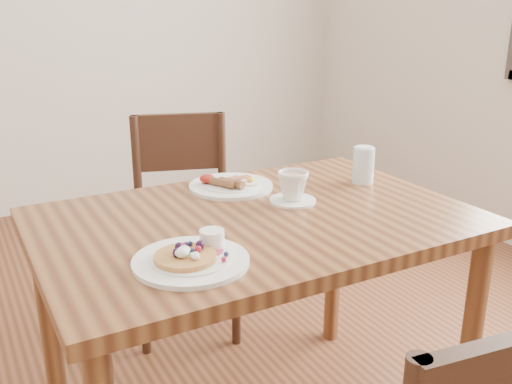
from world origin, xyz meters
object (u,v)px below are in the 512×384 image
chair_far (184,212)px  pancake_plate (192,257)px  teacup_saucer (293,188)px  dining_table (256,248)px  water_glass (363,165)px  breakfast_plate (230,185)px

chair_far → pancake_plate: size_ratio=3.26×
pancake_plate → teacup_saucer: (0.43, 0.25, 0.03)m
dining_table → chair_far: (0.08, 0.77, -0.16)m
water_glass → dining_table: bearing=-167.7°
dining_table → pancake_plate: 0.36m
dining_table → breakfast_plate: size_ratio=4.44×
breakfast_plate → teacup_saucer: (0.11, -0.21, 0.03)m
teacup_saucer → pancake_plate: bearing=-150.2°
breakfast_plate → teacup_saucer: teacup_saucer is taller
dining_table → chair_far: bearing=84.0°
dining_table → teacup_saucer: 0.21m
pancake_plate → water_glass: bearing=22.0°
chair_far → teacup_saucer: bearing=113.7°
dining_table → breakfast_plate: 0.29m
breakfast_plate → dining_table: bearing=-100.2°
pancake_plate → breakfast_plate: bearing=54.7°
chair_far → breakfast_plate: (-0.03, -0.51, 0.27)m
chair_far → teacup_saucer: chair_far is taller
chair_far → water_glass: chair_far is taller
dining_table → pancake_plate: (-0.28, -0.20, 0.11)m
pancake_plate → water_glass: size_ratio=2.26×
pancake_plate → breakfast_plate: size_ratio=1.00×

